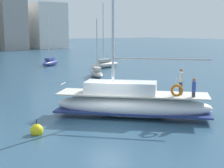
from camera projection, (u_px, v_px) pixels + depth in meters
ground_plane at (108, 122)px, 18.95m from camera, size 400.00×400.00×0.00m
main_sailboat at (131, 102)px, 20.07m from camera, size 8.16×8.78×14.04m
moored_sloop_near at (97, 73)px, 37.80m from camera, size 2.95×4.73×6.63m
moored_sloop_far at (50, 62)px, 50.73m from camera, size 4.67×3.81×7.66m
moored_catamaran at (105, 64)px, 47.45m from camera, size 5.53×2.09×9.19m
mooring_buoy at (37, 130)px, 16.74m from camera, size 0.67×0.67×0.93m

